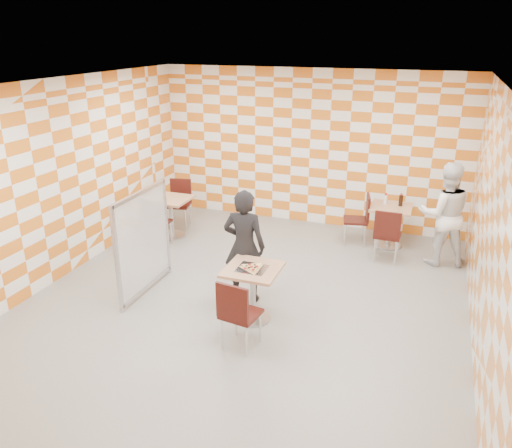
{
  "coord_description": "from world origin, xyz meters",
  "views": [
    {
      "loc": [
        2.29,
        -5.78,
        3.61
      ],
      "look_at": [
        0.1,
        0.2,
        1.15
      ],
      "focal_mm": 35.0,
      "sensor_mm": 36.0,
      "label": 1
    }
  ],
  "objects_px": {
    "empty_table": "(171,211)",
    "man_dark": "(244,246)",
    "chair_main_front": "(237,311)",
    "soda_bottle": "(401,200)",
    "main_table": "(253,285)",
    "chair_second_side": "(361,216)",
    "chair_empty_far": "(180,199)",
    "partition": "(143,242)",
    "man_white": "(444,214)",
    "chair_empty_near": "(154,219)",
    "chair_second_front": "(387,232)",
    "second_table": "(390,219)",
    "sport_bottle": "(385,199)"
  },
  "relations": [
    {
      "from": "main_table",
      "to": "chair_second_side",
      "type": "distance_m",
      "value": 3.18
    },
    {
      "from": "sport_bottle",
      "to": "man_white",
      "type": "bearing_deg",
      "value": -27.99
    },
    {
      "from": "man_white",
      "to": "empty_table",
      "type": "bearing_deg",
      "value": -7.93
    },
    {
      "from": "chair_second_side",
      "to": "man_dark",
      "type": "bearing_deg",
      "value": -115.63
    },
    {
      "from": "chair_second_front",
      "to": "man_white",
      "type": "xyz_separation_m",
      "value": [
        0.84,
        0.29,
        0.31
      ]
    },
    {
      "from": "chair_empty_near",
      "to": "sport_bottle",
      "type": "distance_m",
      "value": 4.09
    },
    {
      "from": "chair_main_front",
      "to": "soda_bottle",
      "type": "distance_m",
      "value": 4.23
    },
    {
      "from": "chair_second_side",
      "to": "sport_bottle",
      "type": "height_order",
      "value": "sport_bottle"
    },
    {
      "from": "main_table",
      "to": "second_table",
      "type": "bearing_deg",
      "value": 65.36
    },
    {
      "from": "main_table",
      "to": "chair_empty_near",
      "type": "distance_m",
      "value": 2.92
    },
    {
      "from": "man_dark",
      "to": "sport_bottle",
      "type": "relative_size",
      "value": 8.19
    },
    {
      "from": "man_dark",
      "to": "chair_empty_far",
      "type": "bearing_deg",
      "value": -50.1
    },
    {
      "from": "chair_main_front",
      "to": "man_white",
      "type": "distance_m",
      "value": 4.11
    },
    {
      "from": "chair_empty_far",
      "to": "chair_second_side",
      "type": "bearing_deg",
      "value": 4.39
    },
    {
      "from": "second_table",
      "to": "partition",
      "type": "bearing_deg",
      "value": -137.3
    },
    {
      "from": "empty_table",
      "to": "chair_main_front",
      "type": "height_order",
      "value": "chair_main_front"
    },
    {
      "from": "chair_second_front",
      "to": "partition",
      "type": "height_order",
      "value": "partition"
    },
    {
      "from": "main_table",
      "to": "soda_bottle",
      "type": "relative_size",
      "value": 3.26
    },
    {
      "from": "chair_second_side",
      "to": "chair_empty_far",
      "type": "relative_size",
      "value": 1.0
    },
    {
      "from": "chair_second_front",
      "to": "sport_bottle",
      "type": "distance_m",
      "value": 0.88
    },
    {
      "from": "empty_table",
      "to": "chair_empty_near",
      "type": "bearing_deg",
      "value": -89.82
    },
    {
      "from": "chair_empty_far",
      "to": "partition",
      "type": "distance_m",
      "value": 2.72
    },
    {
      "from": "chair_second_front",
      "to": "chair_empty_near",
      "type": "distance_m",
      "value": 3.98
    },
    {
      "from": "empty_table",
      "to": "partition",
      "type": "bearing_deg",
      "value": -71.06
    },
    {
      "from": "man_dark",
      "to": "sport_bottle",
      "type": "xyz_separation_m",
      "value": [
        1.61,
        2.76,
        0.02
      ]
    },
    {
      "from": "chair_second_side",
      "to": "chair_second_front",
      "type": "bearing_deg",
      "value": -49.98
    },
    {
      "from": "man_dark",
      "to": "man_white",
      "type": "relative_size",
      "value": 0.95
    },
    {
      "from": "empty_table",
      "to": "chair_second_side",
      "type": "relative_size",
      "value": 0.81
    },
    {
      "from": "chair_second_side",
      "to": "man_dark",
      "type": "distance_m",
      "value": 2.87
    },
    {
      "from": "chair_main_front",
      "to": "chair_empty_near",
      "type": "bearing_deg",
      "value": 137.04
    },
    {
      "from": "chair_empty_near",
      "to": "man_white",
      "type": "xyz_separation_m",
      "value": [
        4.74,
        1.1,
        0.31
      ]
    },
    {
      "from": "chair_main_front",
      "to": "chair_second_front",
      "type": "bearing_deg",
      "value": 66.19
    },
    {
      "from": "chair_empty_near",
      "to": "chair_empty_far",
      "type": "bearing_deg",
      "value": 96.14
    },
    {
      "from": "empty_table",
      "to": "man_white",
      "type": "bearing_deg",
      "value": 6.16
    },
    {
      "from": "chair_empty_near",
      "to": "sport_bottle",
      "type": "bearing_deg",
      "value": 23.43
    },
    {
      "from": "chair_empty_near",
      "to": "chair_second_side",
      "type": "bearing_deg",
      "value": 23.06
    },
    {
      "from": "second_table",
      "to": "empty_table",
      "type": "distance_m",
      "value": 3.98
    },
    {
      "from": "chair_empty_far",
      "to": "man_white",
      "type": "distance_m",
      "value": 4.87
    },
    {
      "from": "empty_table",
      "to": "sport_bottle",
      "type": "xyz_separation_m",
      "value": [
        3.75,
        1.04,
        0.33
      ]
    },
    {
      "from": "empty_table",
      "to": "man_dark",
      "type": "height_order",
      "value": "man_dark"
    },
    {
      "from": "chair_second_front",
      "to": "soda_bottle",
      "type": "relative_size",
      "value": 4.02
    },
    {
      "from": "second_table",
      "to": "soda_bottle",
      "type": "bearing_deg",
      "value": 29.36
    },
    {
      "from": "chair_second_side",
      "to": "chair_empty_near",
      "type": "xyz_separation_m",
      "value": [
        -3.37,
        -1.44,
        0.0
      ]
    },
    {
      "from": "chair_second_front",
      "to": "second_table",
      "type": "bearing_deg",
      "value": 92.3
    },
    {
      "from": "empty_table",
      "to": "chair_second_side",
      "type": "bearing_deg",
      "value": 14.14
    },
    {
      "from": "chair_second_side",
      "to": "partition",
      "type": "relative_size",
      "value": 0.6
    },
    {
      "from": "chair_empty_near",
      "to": "man_white",
      "type": "relative_size",
      "value": 0.54
    },
    {
      "from": "chair_main_front",
      "to": "chair_second_side",
      "type": "relative_size",
      "value": 1.0
    },
    {
      "from": "empty_table",
      "to": "chair_second_side",
      "type": "xyz_separation_m",
      "value": [
        3.37,
        0.85,
        0.04
      ]
    },
    {
      "from": "man_white",
      "to": "sport_bottle",
      "type": "height_order",
      "value": "man_white"
    }
  ]
}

